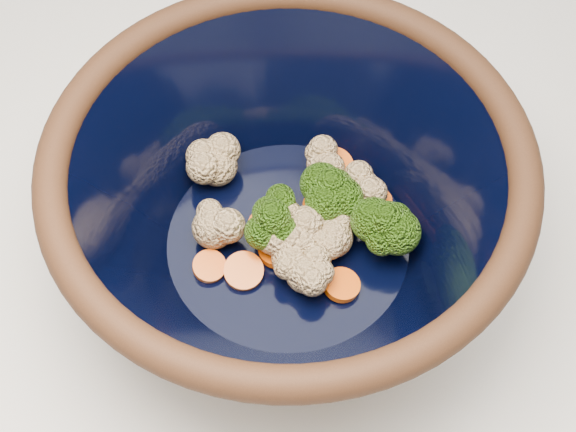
{
  "coord_description": "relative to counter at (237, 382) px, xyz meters",
  "views": [
    {
      "loc": [
        0.26,
        -0.3,
        1.48
      ],
      "look_at": [
        0.09,
        -0.02,
        0.97
      ],
      "focal_mm": 50.0,
      "sensor_mm": 36.0,
      "label": 1
    }
  ],
  "objects": [
    {
      "name": "counter",
      "position": [
        0.0,
        0.0,
        0.0
      ],
      "size": [
        1.2,
        1.2,
        0.9
      ],
      "primitive_type": "cube",
      "color": "silver",
      "rests_on": "ground"
    },
    {
      "name": "mixing_bowl",
      "position": [
        0.09,
        -0.02,
        0.53
      ],
      "size": [
        0.37,
        0.37,
        0.15
      ],
      "rotation": [
        0.0,
        0.0,
        -0.12
      ],
      "color": "black",
      "rests_on": "counter"
    },
    {
      "name": "vegetable_pile",
      "position": [
        0.1,
        -0.01,
        0.51
      ],
      "size": [
        0.19,
        0.16,
        0.06
      ],
      "color": "#608442",
      "rests_on": "mixing_bowl"
    }
  ]
}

